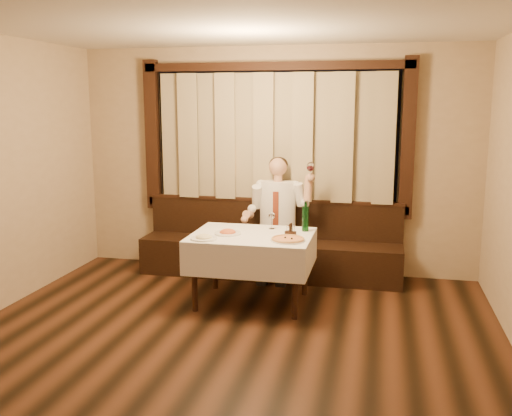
% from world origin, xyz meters
% --- Properties ---
extents(room, '(5.01, 6.01, 2.81)m').
position_xyz_m(room, '(-0.00, 0.97, 1.50)').
color(room, black).
rests_on(room, ground).
extents(banquette, '(3.20, 0.61, 0.94)m').
position_xyz_m(banquette, '(0.00, 2.72, 0.31)').
color(banquette, black).
rests_on(banquette, ground).
extents(dining_table, '(1.27, 0.97, 0.76)m').
position_xyz_m(dining_table, '(0.00, 1.70, 0.65)').
color(dining_table, black).
rests_on(dining_table, ground).
extents(pizza, '(0.35, 0.35, 0.04)m').
position_xyz_m(pizza, '(0.42, 1.50, 0.77)').
color(pizza, white).
rests_on(pizza, dining_table).
extents(pasta_red, '(0.28, 0.28, 0.10)m').
position_xyz_m(pasta_red, '(-0.25, 1.65, 0.79)').
color(pasta_red, white).
rests_on(pasta_red, dining_table).
extents(pasta_cream, '(0.27, 0.27, 0.09)m').
position_xyz_m(pasta_cream, '(-0.43, 1.37, 0.79)').
color(pasta_cream, white).
rests_on(pasta_cream, dining_table).
extents(green_bottle, '(0.07, 0.07, 0.33)m').
position_xyz_m(green_bottle, '(0.53, 1.97, 0.90)').
color(green_bottle, '#0F4819').
rests_on(green_bottle, dining_table).
extents(table_wine_glass, '(0.07, 0.07, 0.19)m').
position_xyz_m(table_wine_glass, '(0.16, 2.00, 0.89)').
color(table_wine_glass, white).
rests_on(table_wine_glass, dining_table).
extents(cruet_caddy, '(0.12, 0.07, 0.12)m').
position_xyz_m(cruet_caddy, '(0.40, 1.77, 0.80)').
color(cruet_caddy, black).
rests_on(cruet_caddy, dining_table).
extents(seated_man, '(0.83, 0.62, 1.48)m').
position_xyz_m(seated_man, '(0.10, 2.63, 0.85)').
color(seated_man, black).
rests_on(seated_man, ground).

